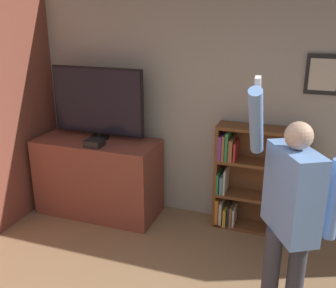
# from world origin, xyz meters

# --- Properties ---
(wall_back) EXTENTS (6.39, 0.09, 2.70)m
(wall_back) POSITION_xyz_m (0.00, 2.87, 1.35)
(wall_back) COLOR #B2AD9E
(wall_back) RESTS_ON ground_plane
(tv_ledge) EXTENTS (1.45, 0.63, 0.93)m
(tv_ledge) POSITION_xyz_m (-1.39, 2.46, 0.46)
(tv_ledge) COLOR brown
(tv_ledge) RESTS_ON ground_plane
(television) EXTENTS (1.14, 0.22, 0.84)m
(television) POSITION_xyz_m (-1.39, 2.54, 1.36)
(television) COLOR black
(television) RESTS_ON tv_ledge
(game_console) EXTENTS (0.19, 0.18, 0.08)m
(game_console) POSITION_xyz_m (-1.31, 2.27, 0.97)
(game_console) COLOR black
(game_console) RESTS_ON tv_ledge
(bookshelf) EXTENTS (0.97, 0.28, 1.21)m
(bookshelf) POSITION_xyz_m (0.39, 2.70, 0.59)
(bookshelf) COLOR brown
(bookshelf) RESTS_ON ground_plane
(person) EXTENTS (0.64, 0.59, 2.00)m
(person) POSITION_xyz_m (0.84, 1.26, 1.03)
(person) COLOR #383842
(person) RESTS_ON ground_plane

